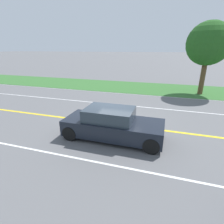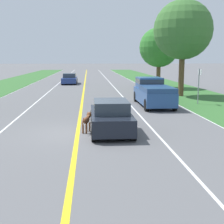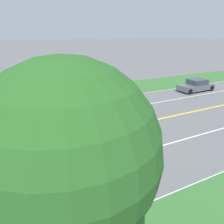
# 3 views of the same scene
# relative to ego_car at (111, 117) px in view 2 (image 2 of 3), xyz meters

# --- Properties ---
(ground_plane) EXTENTS (400.00, 400.00, 0.00)m
(ground_plane) POSITION_rel_ego_car_xyz_m (-1.51, -0.25, -0.67)
(ground_plane) COLOR #5B5B5E
(centre_divider_line) EXTENTS (0.18, 160.00, 0.01)m
(centre_divider_line) POSITION_rel_ego_car_xyz_m (-1.51, -0.25, -0.67)
(centre_divider_line) COLOR yellow
(centre_divider_line) RESTS_ON ground
(lane_dash_same_dir) EXTENTS (0.10, 160.00, 0.01)m
(lane_dash_same_dir) POSITION_rel_ego_car_xyz_m (1.99, -0.25, -0.67)
(lane_dash_same_dir) COLOR white
(lane_dash_same_dir) RESTS_ON ground
(ego_car) EXTENTS (1.82, 4.52, 1.44)m
(ego_car) POSITION_rel_ego_car_xyz_m (0.00, 0.00, 0.00)
(ego_car) COLOR black
(ego_car) RESTS_ON ground
(dog) EXTENTS (0.50, 1.18, 0.89)m
(dog) POSITION_rel_ego_car_xyz_m (-1.09, -0.10, -0.12)
(dog) COLOR brown
(dog) RESTS_ON ground
(pickup_truck) EXTENTS (2.04, 5.64, 1.91)m
(pickup_truck) POSITION_rel_ego_car_xyz_m (3.56, 7.85, 0.29)
(pickup_truck) COLOR #284C84
(pickup_truck) RESTS_ON ground
(oncoming_car) EXTENTS (1.92, 4.63, 1.38)m
(oncoming_car) POSITION_rel_ego_car_xyz_m (-3.48, 27.65, -0.02)
(oncoming_car) COLOR navy
(oncoming_car) RESTS_ON ground
(roadside_tree_right_near) EXTENTS (5.09, 5.09, 8.29)m
(roadside_tree_right_near) POSITION_rel_ego_car_xyz_m (7.18, 13.05, 5.05)
(roadside_tree_right_near) COLOR brown
(roadside_tree_right_near) RESTS_ON ground
(roadside_tree_right_far) EXTENTS (4.41, 4.41, 6.75)m
(roadside_tree_right_far) POSITION_rel_ego_car_xyz_m (6.90, 20.94, 3.85)
(roadside_tree_right_far) COLOR brown
(roadside_tree_right_far) RESTS_ON ground
(street_sign) EXTENTS (0.11, 0.64, 2.59)m
(street_sign) POSITION_rel_ego_car_xyz_m (6.97, 8.03, 0.95)
(street_sign) COLOR gray
(street_sign) RESTS_ON ground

